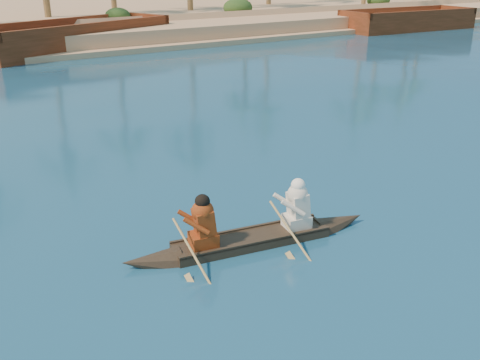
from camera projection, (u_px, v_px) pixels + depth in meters
ground at (335, 160)px, 16.03m from camera, size 160.00×160.00×0.00m
sandy_embankment at (11, 17)px, 52.37m from camera, size 150.00×51.00×1.50m
shrub_cluster at (52, 24)px, 40.13m from camera, size 100.00×6.00×2.40m
canoe at (252, 232)px, 11.15m from camera, size 5.52×1.66×1.51m
barge_mid at (75, 38)px, 35.96m from camera, size 14.26×8.89×2.26m
barge_right at (408, 21)px, 47.07m from camera, size 12.67×5.04×2.07m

